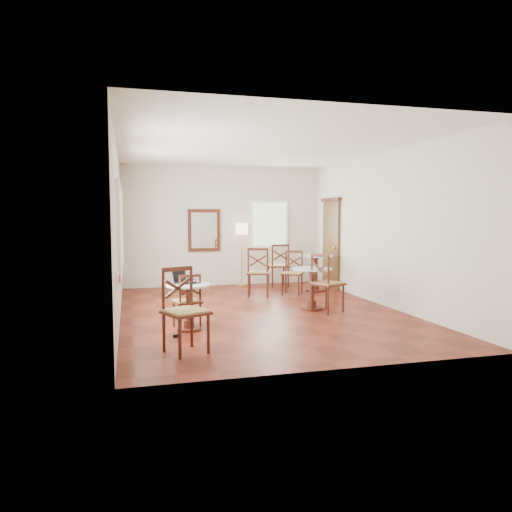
{
  "coord_description": "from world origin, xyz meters",
  "views": [
    {
      "loc": [
        -2.34,
        -8.47,
        1.76
      ],
      "look_at": [
        0.0,
        0.3,
        1.0
      ],
      "focal_mm": 33.76,
      "sensor_mm": 36.0,
      "label": 1
    }
  ],
  "objects_px": {
    "chair_near_b": "(185,311)",
    "laptop": "(182,280)",
    "cafe_table_mid": "(312,284)",
    "floor_lamp": "(242,233)",
    "chair_back_b": "(292,273)",
    "power_adapter": "(177,336)",
    "mouse": "(195,282)",
    "cafe_table_near": "(189,302)",
    "water_glass": "(182,280)",
    "chair_mid_b": "(326,283)",
    "navy_mug": "(191,281)",
    "cafe_table_back": "(316,269)",
    "chair_back_a": "(278,265)",
    "chair_mid_a": "(258,272)",
    "chair_near_a": "(187,301)"
  },
  "relations": [
    {
      "from": "cafe_table_mid",
      "to": "navy_mug",
      "type": "height_order",
      "value": "navy_mug"
    },
    {
      "from": "chair_mid_b",
      "to": "water_glass",
      "type": "distance_m",
      "value": 2.78
    },
    {
      "from": "water_glass",
      "to": "mouse",
      "type": "bearing_deg",
      "value": -15.41
    },
    {
      "from": "cafe_table_mid",
      "to": "chair_near_a",
      "type": "height_order",
      "value": "chair_near_a"
    },
    {
      "from": "chair_back_b",
      "to": "chair_mid_b",
      "type": "bearing_deg",
      "value": -60.71
    },
    {
      "from": "cafe_table_near",
      "to": "mouse",
      "type": "relative_size",
      "value": 8.74
    },
    {
      "from": "floor_lamp",
      "to": "laptop",
      "type": "height_order",
      "value": "floor_lamp"
    },
    {
      "from": "chair_near_a",
      "to": "mouse",
      "type": "height_order",
      "value": "chair_near_a"
    },
    {
      "from": "chair_mid_b",
      "to": "cafe_table_near",
      "type": "bearing_deg",
      "value": 81.62
    },
    {
      "from": "floor_lamp",
      "to": "navy_mug",
      "type": "xyz_separation_m",
      "value": [
        -1.81,
        -4.3,
        -0.57
      ]
    },
    {
      "from": "floor_lamp",
      "to": "laptop",
      "type": "distance_m",
      "value": 4.64
    },
    {
      "from": "chair_near_b",
      "to": "mouse",
      "type": "bearing_deg",
      "value": 52.96
    },
    {
      "from": "chair_near_b",
      "to": "laptop",
      "type": "bearing_deg",
      "value": 61.33
    },
    {
      "from": "cafe_table_mid",
      "to": "chair_near_b",
      "type": "bearing_deg",
      "value": -139.52
    },
    {
      "from": "cafe_table_near",
      "to": "chair_near_a",
      "type": "height_order",
      "value": "chair_near_a"
    },
    {
      "from": "chair_back_b",
      "to": "power_adapter",
      "type": "bearing_deg",
      "value": -101.09
    },
    {
      "from": "chair_near_b",
      "to": "navy_mug",
      "type": "xyz_separation_m",
      "value": [
        0.24,
        1.2,
        0.22
      ]
    },
    {
      "from": "chair_back_b",
      "to": "chair_near_a",
      "type": "bearing_deg",
      "value": -104.17
    },
    {
      "from": "laptop",
      "to": "water_glass",
      "type": "height_order",
      "value": "laptop"
    },
    {
      "from": "navy_mug",
      "to": "chair_back_b",
      "type": "bearing_deg",
      "value": 46.9
    },
    {
      "from": "cafe_table_mid",
      "to": "chair_back_a",
      "type": "height_order",
      "value": "chair_back_a"
    },
    {
      "from": "chair_near_a",
      "to": "power_adapter",
      "type": "xyz_separation_m",
      "value": [
        -0.22,
        -0.55,
        -0.41
      ]
    },
    {
      "from": "chair_near_a",
      "to": "chair_mid_b",
      "type": "bearing_deg",
      "value": -179.82
    },
    {
      "from": "chair_mid_a",
      "to": "water_glass",
      "type": "xyz_separation_m",
      "value": [
        -1.94,
        -2.6,
        0.22
      ]
    },
    {
      "from": "cafe_table_near",
      "to": "navy_mug",
      "type": "height_order",
      "value": "navy_mug"
    },
    {
      "from": "cafe_table_back",
      "to": "water_glass",
      "type": "relative_size",
      "value": 9.18
    },
    {
      "from": "cafe_table_back",
      "to": "laptop",
      "type": "relative_size",
      "value": 2.3
    },
    {
      "from": "cafe_table_back",
      "to": "chair_mid_a",
      "type": "bearing_deg",
      "value": -165.06
    },
    {
      "from": "power_adapter",
      "to": "floor_lamp",
      "type": "bearing_deg",
      "value": 66.13
    },
    {
      "from": "cafe_table_mid",
      "to": "chair_mid_a",
      "type": "bearing_deg",
      "value": 109.76
    },
    {
      "from": "chair_near_b",
      "to": "laptop",
      "type": "relative_size",
      "value": 2.97
    },
    {
      "from": "chair_mid_a",
      "to": "water_glass",
      "type": "bearing_deg",
      "value": 71.31
    },
    {
      "from": "chair_near_b",
      "to": "chair_mid_a",
      "type": "bearing_deg",
      "value": 38.84
    },
    {
      "from": "chair_near_b",
      "to": "chair_back_a",
      "type": "distance_m",
      "value": 5.98
    },
    {
      "from": "chair_mid_b",
      "to": "chair_near_b",
      "type": "bearing_deg",
      "value": 100.25
    },
    {
      "from": "chair_mid_a",
      "to": "water_glass",
      "type": "relative_size",
      "value": 11.68
    },
    {
      "from": "laptop",
      "to": "water_glass",
      "type": "relative_size",
      "value": 3.99
    },
    {
      "from": "cafe_table_mid",
      "to": "laptop",
      "type": "xyz_separation_m",
      "value": [
        -2.52,
        -0.93,
        0.28
      ]
    },
    {
      "from": "water_glass",
      "to": "power_adapter",
      "type": "relative_size",
      "value": 0.84
    },
    {
      "from": "chair_near_b",
      "to": "laptop",
      "type": "height_order",
      "value": "chair_near_b"
    },
    {
      "from": "cafe_table_mid",
      "to": "mouse",
      "type": "bearing_deg",
      "value": -156.77
    },
    {
      "from": "cafe_table_near",
      "to": "cafe_table_back",
      "type": "height_order",
      "value": "cafe_table_back"
    },
    {
      "from": "cafe_table_mid",
      "to": "chair_back_b",
      "type": "distance_m",
      "value": 1.77
    },
    {
      "from": "cafe_table_back",
      "to": "water_glass",
      "type": "distance_m",
      "value": 4.57
    },
    {
      "from": "chair_back_b",
      "to": "navy_mug",
      "type": "bearing_deg",
      "value": -102.07
    },
    {
      "from": "navy_mug",
      "to": "water_glass",
      "type": "height_order",
      "value": "navy_mug"
    },
    {
      "from": "chair_near_a",
      "to": "water_glass",
      "type": "xyz_separation_m",
      "value": [
        -0.09,
        -0.05,
        0.33
      ]
    },
    {
      "from": "water_glass",
      "to": "chair_back_a",
      "type": "bearing_deg",
      "value": 54.3
    },
    {
      "from": "chair_near_b",
      "to": "mouse",
      "type": "relative_size",
      "value": 13.38
    },
    {
      "from": "chair_near_b",
      "to": "floor_lamp",
      "type": "bearing_deg",
      "value": 46.01
    }
  ]
}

